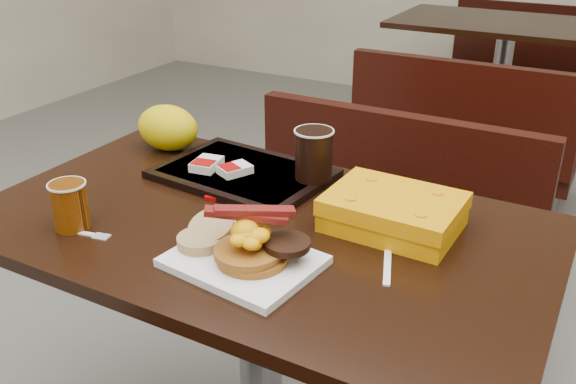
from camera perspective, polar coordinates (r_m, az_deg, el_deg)
The scene contains 23 objects.
table_near at distance 1.54m, azimuth -2.48°, elevation -15.15°, with size 1.20×0.70×0.75m, color black, non-canonical shape.
bench_near_n at distance 2.07m, azimuth 7.59°, elevation -4.20°, with size 1.00×0.46×0.72m, color black, non-canonical shape.
table_far at distance 3.78m, azimuth 18.51°, elevation 8.79°, with size 1.20×0.70×0.75m, color black, non-canonical shape.
bench_far_s at distance 3.13m, azimuth 15.84°, elevation 5.52°, with size 1.00×0.46×0.72m, color black, non-canonical shape.
bench_far_n at distance 4.45m, azimuth 20.36°, elevation 10.71°, with size 1.00×0.46×0.72m, color black, non-canonical shape.
platter at distance 1.18m, azimuth -4.04°, elevation -6.26°, with size 0.26×0.20×0.02m, color white.
pancake_stack at distance 1.15m, azimuth -3.23°, elevation -5.66°, with size 0.13×0.13×0.03m, color #965419.
sausage_patty at distance 1.14m, azimuth -0.07°, elevation -4.73°, with size 0.08×0.08×0.01m, color black.
scrambled_eggs at distance 1.15m, azimuth -3.88°, elevation -3.76°, with size 0.09×0.08×0.05m, color #E7B104.
bacon_strips at distance 1.15m, azimuth -3.79°, elevation -1.97°, with size 0.15×0.07×0.01m, color #4B050D, non-canonical shape.
muffin_bottom at distance 1.21m, azimuth -7.95°, elevation -4.41°, with size 0.09×0.09×0.02m, color tan.
muffin_top at distance 1.23m, azimuth -6.90°, elevation -3.23°, with size 0.09×0.09×0.02m, color tan.
coffee_cup_near at distance 1.35m, azimuth -19.11°, elevation -1.18°, with size 0.07×0.07×0.10m, color #9C4505.
fork at distance 1.35m, azimuth -18.63°, elevation -3.44°, with size 0.12×0.02×0.00m, color white, non-canonical shape.
knife at distance 1.20m, azimuth 8.98°, elevation -6.30°, with size 0.16×0.01×0.00m, color white.
condiment_syrup at distance 1.44m, azimuth -6.75°, elevation -0.29°, with size 0.04×0.03×0.01m, color #B46207.
condiment_ketchup at distance 1.43m, azimuth -6.61°, elevation -0.43°, with size 0.04×0.03×0.01m, color #8C0504.
tray at distance 1.53m, azimuth -4.09°, elevation 1.66°, with size 0.40×0.28×0.02m, color black.
hashbrown_sleeve_left at distance 1.54m, azimuth -7.36°, elevation 2.51°, with size 0.06×0.08×0.02m, color silver.
hashbrown_sleeve_right at distance 1.51m, azimuth -4.82°, elevation 2.04°, with size 0.05×0.07×0.02m, color silver.
coffee_cup_far at distance 1.46m, azimuth 2.34°, elevation 3.41°, with size 0.09×0.09×0.12m, color black.
clamshell at distance 1.30m, azimuth 9.50°, elevation -1.79°, with size 0.26×0.20×0.07m, color orange.
paper_bag at distance 1.71m, azimuth -10.81°, elevation 5.74°, with size 0.17×0.13×0.12m, color #DBB207.
Camera 1 is at (0.62, -0.99, 1.37)m, focal length 39.33 mm.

